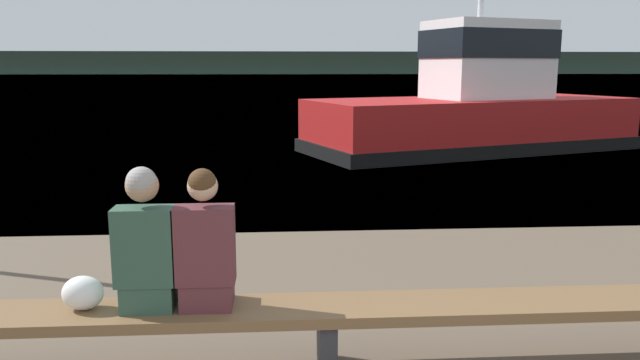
% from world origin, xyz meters
% --- Properties ---
extents(water_surface, '(240.00, 240.00, 0.00)m').
position_xyz_m(water_surface, '(0.00, 126.53, 0.00)').
color(water_surface, teal).
rests_on(water_surface, ground).
extents(far_shoreline, '(600.00, 12.00, 5.76)m').
position_xyz_m(far_shoreline, '(0.00, 168.77, 2.88)').
color(far_shoreline, '#2D3D2D').
rests_on(far_shoreline, ground).
extents(bench_main, '(6.79, 0.51, 0.49)m').
position_xyz_m(bench_main, '(-0.32, 2.72, 0.41)').
color(bench_main, brown).
rests_on(bench_main, ground).
extents(person_left, '(0.41, 0.37, 1.01)m').
position_xyz_m(person_left, '(-1.57, 2.71, 0.95)').
color(person_left, '#2D4C3D').
rests_on(person_left, bench_main).
extents(person_right, '(0.41, 0.36, 1.00)m').
position_xyz_m(person_right, '(-1.16, 2.71, 0.93)').
color(person_right, '#56282D').
rests_on(person_right, bench_main).
extents(shopping_bag, '(0.28, 0.21, 0.24)m').
position_xyz_m(shopping_bag, '(-2.02, 2.74, 0.61)').
color(shopping_bag, white).
rests_on(shopping_bag, bench_main).
extents(tugboat_red, '(9.17, 5.94, 5.42)m').
position_xyz_m(tugboat_red, '(4.46, 14.42, 1.04)').
color(tugboat_red, '#A81919').
rests_on(tugboat_red, water_surface).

